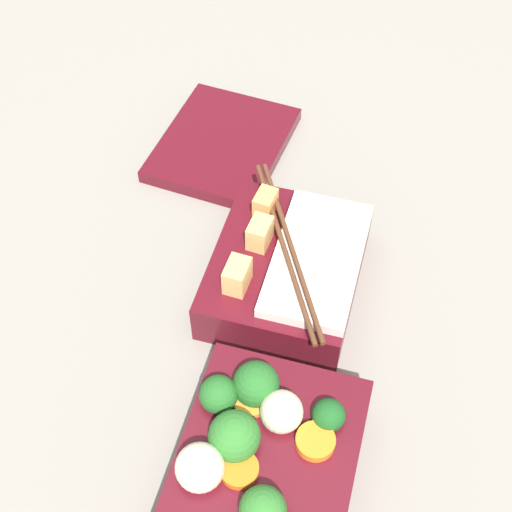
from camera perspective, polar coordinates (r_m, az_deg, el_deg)
ground_plane at (r=0.67m, az=2.35°, el=-8.86°), size 3.00×3.00×0.00m
bento_tray_vegetable at (r=0.60m, az=0.55°, el=-15.83°), size 0.17×0.14×0.08m
bento_tray_rice at (r=0.70m, az=2.61°, el=-1.00°), size 0.20×0.14×0.08m
bento_lid at (r=0.85m, az=-2.65°, el=8.91°), size 0.18×0.15×0.02m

